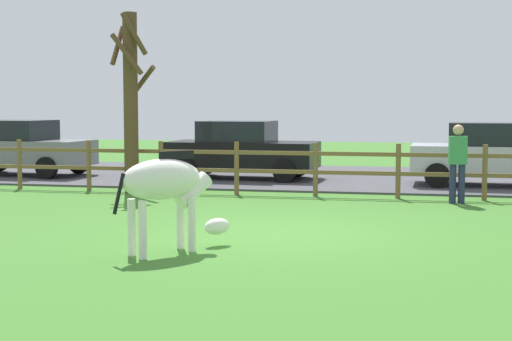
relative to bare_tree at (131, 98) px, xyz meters
The scene contains 9 objects.
ground_plane 6.79m from the bare_tree, 47.45° to the right, with size 60.00×60.00×0.00m, color #3D7528.
parking_asphalt 6.67m from the bare_tree, 46.43° to the left, with size 28.00×7.40×0.05m, color #47474C.
paddock_fence 4.53m from the bare_tree, ahead, with size 21.95×0.11×1.20m.
bare_tree is the anchor object (origin of this frame).
zebra 7.50m from the bare_tree, 64.60° to the right, with size 1.35×1.63×1.41m.
parked_car_black 4.12m from the bare_tree, 62.56° to the left, with size 4.07×2.02×1.56m.
parked_car_grey 5.69m from the bare_tree, 146.24° to the left, with size 4.12×2.13×1.56m.
parked_car_silver 8.90m from the bare_tree, 19.64° to the left, with size 4.05×1.98×1.56m.
visitor_near_fence 7.43m from the bare_tree, ahead, with size 0.38×0.25×1.64m.
Camera 1 is at (2.27, -11.89, 2.05)m, focal length 53.60 mm.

